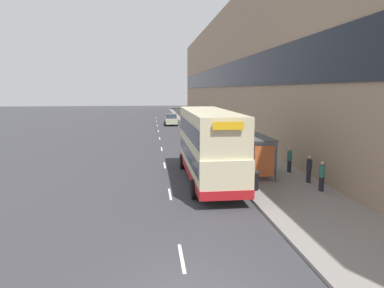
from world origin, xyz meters
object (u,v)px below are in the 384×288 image
(car_0, at_px, (171,120))
(pedestrian_1, at_px, (322,176))
(bus_shelter, at_px, (259,148))
(double_decker_bus_near, at_px, (208,144))
(pedestrian_2, at_px, (309,169))
(litter_bin, at_px, (254,180))
(pedestrian_at_shelter, at_px, (290,160))

(car_0, height_order, pedestrian_1, pedestrian_1)
(bus_shelter, height_order, car_0, bus_shelter)
(double_decker_bus_near, height_order, car_0, double_decker_bus_near)
(pedestrian_2, bearing_deg, double_decker_bus_near, 165.70)
(bus_shelter, distance_m, car_0, 32.95)
(bus_shelter, bearing_deg, pedestrian_1, -57.73)
(pedestrian_1, height_order, litter_bin, pedestrian_1)
(bus_shelter, relative_size, pedestrian_at_shelter, 2.59)
(car_0, relative_size, litter_bin, 3.87)
(pedestrian_1, bearing_deg, car_0, 99.27)
(double_decker_bus_near, height_order, pedestrian_1, double_decker_bus_near)
(car_0, relative_size, pedestrian_at_shelter, 2.51)
(bus_shelter, xyz_separation_m, double_decker_bus_near, (-3.30, -0.50, 0.41))
(bus_shelter, height_order, pedestrian_1, bus_shelter)
(car_0, height_order, pedestrian_2, car_0)
(pedestrian_1, height_order, pedestrian_2, pedestrian_1)
(pedestrian_at_shelter, bearing_deg, bus_shelter, -166.22)
(pedestrian_1, distance_m, litter_bin, 3.62)
(double_decker_bus_near, height_order, litter_bin, double_decker_bus_near)
(pedestrian_1, xyz_separation_m, litter_bin, (-3.55, 0.64, -0.30))
(double_decker_bus_near, distance_m, pedestrian_2, 6.06)
(car_0, height_order, litter_bin, car_0)
(car_0, xyz_separation_m, litter_bin, (2.39, -35.79, -0.20))
(car_0, height_order, pedestrian_at_shelter, pedestrian_at_shelter)
(double_decker_bus_near, bearing_deg, litter_bin, -50.92)
(car_0, bearing_deg, pedestrian_1, -80.73)
(pedestrian_at_shelter, bearing_deg, double_decker_bus_near, -169.24)
(double_decker_bus_near, height_order, pedestrian_at_shelter, double_decker_bus_near)
(pedestrian_1, bearing_deg, pedestrian_2, 86.55)
(pedestrian_2, bearing_deg, litter_bin, -163.35)
(car_0, relative_size, pedestrian_1, 2.51)
(car_0, bearing_deg, pedestrian_2, -80.11)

